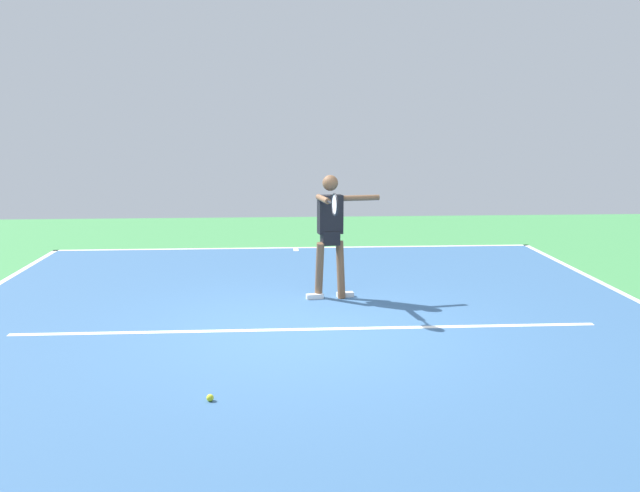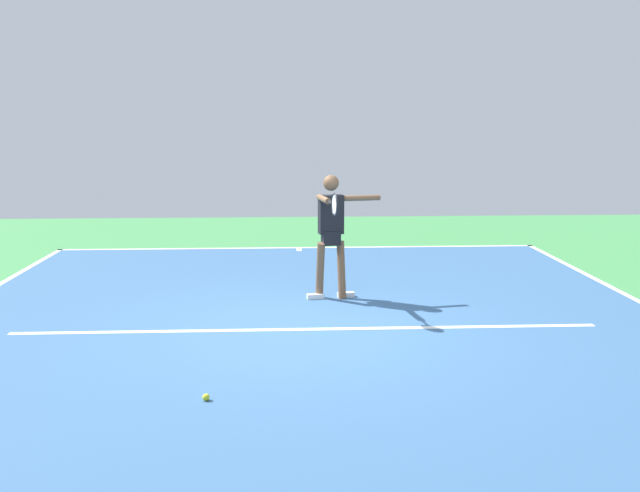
{
  "view_description": "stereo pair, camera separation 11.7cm",
  "coord_description": "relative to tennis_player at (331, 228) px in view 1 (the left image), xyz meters",
  "views": [
    {
      "loc": [
        0.36,
        8.0,
        2.5
      ],
      "look_at": [
        -0.19,
        -0.77,
        0.9
      ],
      "focal_mm": 38.61,
      "sensor_mm": 36.0,
      "label": 1
    },
    {
      "loc": [
        0.24,
        8.0,
        2.5
      ],
      "look_at": [
        -0.19,
        -0.77,
        0.9
      ],
      "focal_mm": 38.61,
      "sensor_mm": 36.0,
      "label": 2
    }
  ],
  "objects": [
    {
      "name": "court_line_service",
      "position": [
        0.4,
        1.46,
        -1.02
      ],
      "size": [
        7.13,
        0.1,
        0.01
      ],
      "primitive_type": "cube",
      "color": "white",
      "rests_on": "ground_plane"
    },
    {
      "name": "court_surface",
      "position": [
        0.4,
        1.51,
        -1.02
      ],
      "size": [
        9.51,
        11.14,
        0.0
      ],
      "primitive_type": "cube",
      "color": "#38608E",
      "rests_on": "ground_plane"
    },
    {
      "name": "tennis_ball_near_service_line",
      "position": [
        1.38,
        3.58,
        -0.99
      ],
      "size": [
        0.07,
        0.07,
        0.07
      ],
      "primitive_type": "sphere",
      "color": "yellow",
      "rests_on": "ground_plane"
    },
    {
      "name": "court_line_centre_mark",
      "position": [
        0.4,
        -3.81,
        -1.02
      ],
      "size": [
        0.1,
        0.3,
        0.01
      ],
      "primitive_type": "cube",
      "color": "white",
      "rests_on": "ground_plane"
    },
    {
      "name": "ground_plane",
      "position": [
        0.4,
        1.51,
        -1.02
      ],
      "size": [
        20.0,
        20.0,
        0.0
      ],
      "primitive_type": "plane",
      "color": "#428E4C"
    },
    {
      "name": "court_line_baseline_near",
      "position": [
        0.4,
        -4.01,
        -1.02
      ],
      "size": [
        9.51,
        0.1,
        0.01
      ],
      "primitive_type": "cube",
      "color": "white",
      "rests_on": "ground_plane"
    },
    {
      "name": "tennis_player",
      "position": [
        0.0,
        0.0,
        0.0
      ],
      "size": [
        1.06,
        1.22,
        1.77
      ],
      "rotation": [
        0.0,
        0.0,
        0.17
      ],
      "color": "brown",
      "rests_on": "ground_plane"
    }
  ]
}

